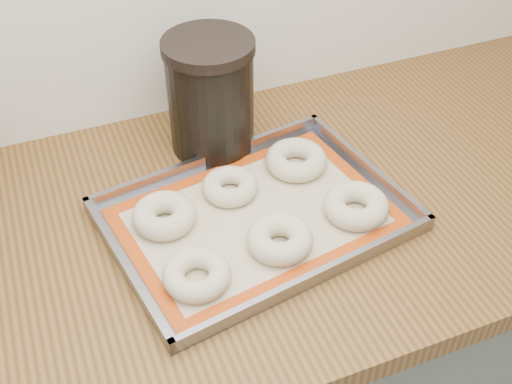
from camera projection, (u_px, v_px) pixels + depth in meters
name	position (u px, v px, depth m)	size (l,w,h in m)	color
countertop	(106.00, 257.00, 1.00)	(3.06, 0.68, 0.04)	brown
baking_tray	(256.00, 217.00, 1.03)	(0.51, 0.40, 0.03)	gray
baking_mat	(256.00, 218.00, 1.03)	(0.46, 0.35, 0.00)	#C6B793
bagel_front_left	(197.00, 275.00, 0.92)	(0.10, 0.10, 0.03)	beige
bagel_front_mid	(280.00, 239.00, 0.97)	(0.10, 0.10, 0.04)	beige
bagel_front_right	(356.00, 206.00, 1.03)	(0.11, 0.11, 0.04)	beige
bagel_back_left	(164.00, 215.00, 1.01)	(0.10, 0.10, 0.04)	beige
bagel_back_mid	(230.00, 186.00, 1.07)	(0.09, 0.09, 0.03)	beige
bagel_back_right	(296.00, 160.00, 1.12)	(0.11, 0.11, 0.04)	beige
canister_right	(211.00, 95.00, 1.12)	(0.16, 0.16, 0.21)	black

